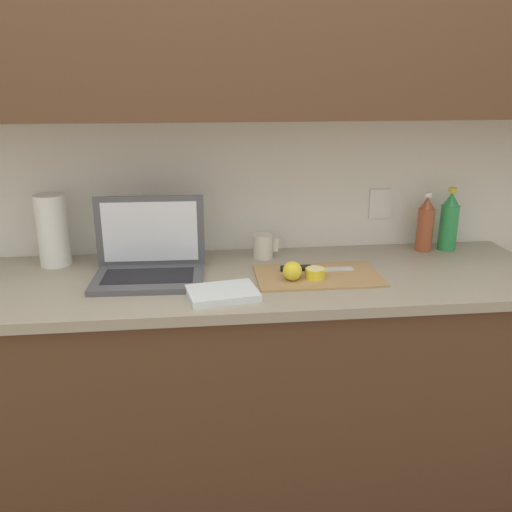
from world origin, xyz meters
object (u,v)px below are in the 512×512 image
at_px(cutting_board, 318,276).
at_px(lemon_whole_beside, 292,271).
at_px(laptop, 149,259).
at_px(bottle_oil_tall, 449,222).
at_px(paper_towel_roll, 53,230).
at_px(lemon_half_cut, 315,273).
at_px(measuring_cup, 263,246).
at_px(bottle_green_soda, 425,224).
at_px(knife, 304,268).

distance_m(cutting_board, lemon_whole_beside, 0.11).
distance_m(laptop, bottle_oil_tall, 1.20).
bearing_deg(paper_towel_roll, lemon_half_cut, -16.23).
bearing_deg(measuring_cup, bottle_green_soda, 2.18).
height_order(bottle_green_soda, bottle_oil_tall, bottle_oil_tall).
distance_m(lemon_whole_beside, measuring_cup, 0.28).
bearing_deg(lemon_half_cut, laptop, 169.92).
bearing_deg(paper_towel_roll, measuring_cup, -0.48).
bearing_deg(measuring_cup, lemon_half_cut, -60.76).
bearing_deg(measuring_cup, laptop, -158.94).
bearing_deg(bottle_green_soda, paper_towel_roll, -179.27).
height_order(laptop, paper_towel_roll, laptop).
distance_m(lemon_whole_beside, paper_towel_roll, 0.91).
distance_m(measuring_cup, paper_towel_roll, 0.79).
relative_size(laptop, lemon_half_cut, 5.65).
xyz_separation_m(bottle_oil_tall, paper_towel_roll, (-1.55, -0.02, 0.02)).
bearing_deg(bottle_oil_tall, cutting_board, -156.55).
bearing_deg(bottle_green_soda, lemon_whole_beside, -153.12).
relative_size(bottle_green_soda, bottle_oil_tall, 0.94).
bearing_deg(cutting_board, knife, 129.37).
xyz_separation_m(laptop, cutting_board, (0.59, -0.07, -0.06)).
relative_size(bottle_green_soda, measuring_cup, 2.45).
bearing_deg(laptop, cutting_board, -4.85).
bearing_deg(lemon_whole_beside, paper_towel_roll, 161.64).
height_order(knife, measuring_cup, measuring_cup).
bearing_deg(cutting_board, lemon_half_cut, -116.95).
bearing_deg(paper_towel_roll, laptop, -25.20).
distance_m(lemon_half_cut, bottle_green_soda, 0.60).
bearing_deg(lemon_half_cut, bottle_oil_tall, 25.42).
distance_m(bottle_oil_tall, paper_towel_roll, 1.55).
bearing_deg(lemon_whole_beside, cutting_board, 23.68).
xyz_separation_m(cutting_board, lemon_half_cut, (-0.02, -0.03, 0.02)).
bearing_deg(knife, lemon_whole_beside, -123.45).
xyz_separation_m(laptop, bottle_oil_tall, (1.19, 0.19, 0.05)).
relative_size(bottle_green_soda, paper_towel_roll, 0.90).
relative_size(cutting_board, bottle_oil_tall, 1.71).
height_order(cutting_board, lemon_half_cut, lemon_half_cut).
bearing_deg(bottle_oil_tall, laptop, -170.95).
bearing_deg(lemon_half_cut, bottle_green_soda, 29.57).
relative_size(cutting_board, bottle_green_soda, 1.82).
bearing_deg(lemon_whole_beside, laptop, 167.06).
xyz_separation_m(cutting_board, paper_towel_roll, (-0.95, 0.24, 0.13)).
xyz_separation_m(lemon_half_cut, lemon_whole_beside, (-0.08, -0.01, 0.02)).
bearing_deg(lemon_half_cut, lemon_whole_beside, -172.50).
height_order(knife, paper_towel_roll, paper_towel_roll).
height_order(lemon_whole_beside, measuring_cup, measuring_cup).
distance_m(lemon_half_cut, bottle_oil_tall, 0.68).
bearing_deg(cutting_board, bottle_green_soda, 27.50).
bearing_deg(paper_towel_roll, lemon_whole_beside, -18.36).
xyz_separation_m(cutting_board, lemon_whole_beside, (-0.10, -0.04, 0.04)).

